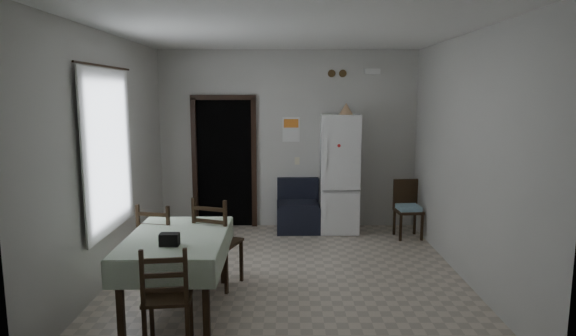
{
  "coord_description": "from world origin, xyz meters",
  "views": [
    {
      "loc": [
        0.0,
        -5.63,
        2.2
      ],
      "look_at": [
        0.0,
        0.5,
        1.25
      ],
      "focal_mm": 30.0,
      "sensor_mm": 36.0,
      "label": 1
    }
  ],
  "objects_px": {
    "dining_chair_far_left": "(162,244)",
    "dining_chair_far_right": "(218,241)",
    "navy_seat": "(298,206)",
    "corner_chair": "(408,210)",
    "dining_chair_near_head": "(168,296)",
    "fridge": "(339,174)",
    "dining_table": "(178,271)"
  },
  "relations": [
    {
      "from": "corner_chair",
      "to": "dining_chair_far_left",
      "type": "relative_size",
      "value": 0.9
    },
    {
      "from": "corner_chair",
      "to": "navy_seat",
      "type": "bearing_deg",
      "value": 162.98
    },
    {
      "from": "fridge",
      "to": "dining_table",
      "type": "bearing_deg",
      "value": -122.67
    },
    {
      "from": "corner_chair",
      "to": "dining_chair_far_right",
      "type": "xyz_separation_m",
      "value": [
        -2.65,
        -1.87,
        0.09
      ]
    },
    {
      "from": "fridge",
      "to": "dining_chair_far_right",
      "type": "relative_size",
      "value": 1.78
    },
    {
      "from": "dining_chair_near_head",
      "to": "dining_chair_far_right",
      "type": "bearing_deg",
      "value": -106.37
    },
    {
      "from": "navy_seat",
      "to": "corner_chair",
      "type": "xyz_separation_m",
      "value": [
        1.68,
        -0.38,
        0.03
      ]
    },
    {
      "from": "dining_chair_far_left",
      "to": "corner_chair",
      "type": "bearing_deg",
      "value": -138.73
    },
    {
      "from": "dining_chair_far_left",
      "to": "dining_chair_near_head",
      "type": "bearing_deg",
      "value": 118.59
    },
    {
      "from": "dining_chair_far_left",
      "to": "dining_chair_near_head",
      "type": "relative_size",
      "value": 1.04
    },
    {
      "from": "navy_seat",
      "to": "dining_chair_far_left",
      "type": "xyz_separation_m",
      "value": [
        -1.62,
        -2.23,
        0.08
      ]
    },
    {
      "from": "dining_chair_near_head",
      "to": "corner_chair",
      "type": "bearing_deg",
      "value": -138.24
    },
    {
      "from": "corner_chair",
      "to": "dining_chair_far_right",
      "type": "bearing_deg",
      "value": -149.25
    },
    {
      "from": "dining_chair_far_right",
      "to": "dining_chair_near_head",
      "type": "xyz_separation_m",
      "value": [
        -0.24,
        -1.39,
        -0.05
      ]
    },
    {
      "from": "dining_chair_far_left",
      "to": "dining_chair_far_right",
      "type": "xyz_separation_m",
      "value": [
        0.65,
        -0.01,
        0.04
      ]
    },
    {
      "from": "navy_seat",
      "to": "dining_table",
      "type": "bearing_deg",
      "value": -116.07
    },
    {
      "from": "navy_seat",
      "to": "fridge",
      "type": "bearing_deg",
      "value": -1.37
    },
    {
      "from": "corner_chair",
      "to": "dining_chair_far_left",
      "type": "distance_m",
      "value": 3.79
    },
    {
      "from": "dining_chair_far_right",
      "to": "corner_chair",
      "type": "bearing_deg",
      "value": -125.05
    },
    {
      "from": "navy_seat",
      "to": "dining_chair_near_head",
      "type": "height_order",
      "value": "dining_chair_near_head"
    },
    {
      "from": "dining_table",
      "to": "dining_chair_far_right",
      "type": "relative_size",
      "value": 1.4
    },
    {
      "from": "fridge",
      "to": "corner_chair",
      "type": "distance_m",
      "value": 1.2
    },
    {
      "from": "fridge",
      "to": "dining_chair_far_right",
      "type": "bearing_deg",
      "value": -123.81
    },
    {
      "from": "dining_chair_far_left",
      "to": "dining_table",
      "type": "bearing_deg",
      "value": 130.42
    },
    {
      "from": "navy_seat",
      "to": "dining_table",
      "type": "relative_size",
      "value": 0.56
    },
    {
      "from": "corner_chair",
      "to": "dining_chair_far_left",
      "type": "xyz_separation_m",
      "value": [
        -3.3,
        -1.85,
        0.05
      ]
    },
    {
      "from": "dining_chair_far_left",
      "to": "dining_chair_far_right",
      "type": "distance_m",
      "value": 0.66
    },
    {
      "from": "fridge",
      "to": "dining_chair_far_right",
      "type": "height_order",
      "value": "fridge"
    },
    {
      "from": "fridge",
      "to": "dining_chair_far_left",
      "type": "relative_size",
      "value": 1.91
    },
    {
      "from": "fridge",
      "to": "dining_chair_far_right",
      "type": "distance_m",
      "value": 2.8
    },
    {
      "from": "fridge",
      "to": "dining_table",
      "type": "height_order",
      "value": "fridge"
    },
    {
      "from": "dining_chair_far_left",
      "to": "navy_seat",
      "type": "bearing_deg",
      "value": -114.0
    }
  ]
}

